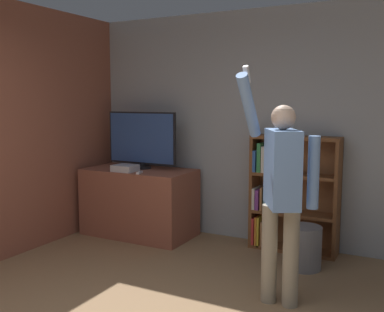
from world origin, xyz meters
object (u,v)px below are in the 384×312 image
(game_console, at_px, (125,168))
(waste_bin, at_px, (303,247))
(bookshelf, at_px, (286,193))
(person, at_px, (281,186))
(television, at_px, (142,140))

(game_console, distance_m, waste_bin, 2.24)
(bookshelf, bearing_deg, waste_bin, -55.82)
(game_console, height_order, person, person)
(game_console, height_order, bookshelf, bookshelf)
(bookshelf, relative_size, waste_bin, 2.99)
(television, xyz_separation_m, person, (2.11, -1.14, -0.20))
(person, relative_size, waste_bin, 4.51)
(person, bearing_deg, television, -146.79)
(game_console, xyz_separation_m, bookshelf, (1.82, 0.50, -0.21))
(game_console, bearing_deg, person, -21.62)
(television, relative_size, game_console, 3.53)
(television, relative_size, waste_bin, 2.21)
(person, distance_m, waste_bin, 1.17)
(game_console, xyz_separation_m, person, (2.16, -0.86, 0.13))
(television, distance_m, game_console, 0.43)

